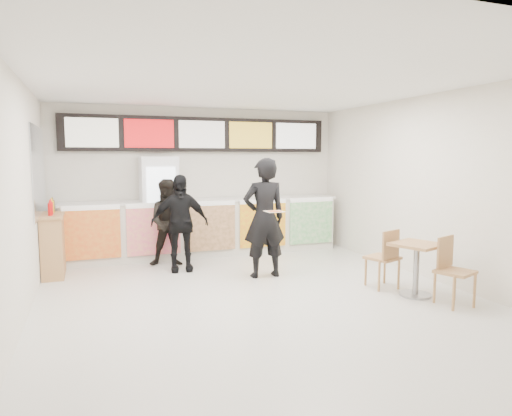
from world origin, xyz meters
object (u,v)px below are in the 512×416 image
drinks_fridge (159,208)px  customer_main (264,218)px  condiment_ledge (53,244)px  customer_mid (180,223)px  cafe_table (417,259)px  service_counter (206,227)px  customer_left (170,223)px

drinks_fridge → customer_main: size_ratio=1.01×
condiment_ledge → customer_mid: bearing=-11.2°
cafe_table → customer_main: bearing=113.1°
customer_main → customer_mid: customer_main is taller
customer_main → cafe_table: bearing=135.2°
service_counter → drinks_fridge: 1.03m
drinks_fridge → customer_main: (1.42, -2.03, -0.01)m
customer_main → service_counter: bearing=-75.0°
customer_left → cafe_table: size_ratio=0.99×
customer_mid → cafe_table: customer_mid is taller
customer_left → cafe_table: customer_left is taller
customer_left → condiment_ledge: customer_left is taller
condiment_ledge → drinks_fridge: bearing=21.7°
drinks_fridge → customer_left: (0.09, -0.70, -0.21)m
service_counter → cafe_table: size_ratio=3.44×
service_counter → customer_main: 2.12m
customer_left → service_counter: bearing=50.2°
drinks_fridge → condiment_ledge: size_ratio=1.60×
drinks_fridge → customer_main: drinks_fridge is taller
customer_left → drinks_fridge: bearing=108.3°
drinks_fridge → cafe_table: drinks_fridge is taller
service_counter → customer_main: size_ratio=2.81×
drinks_fridge → customer_mid: bearing=-81.1°
condiment_ledge → customer_left: bearing=1.4°
service_counter → customer_mid: 1.40m
service_counter → condiment_ledge: 2.91m
customer_main → customer_mid: size_ratio=1.17×
drinks_fridge → condiment_ledge: (-1.89, -0.75, -0.47)m
customer_main → cafe_table: size_ratio=1.23×
customer_main → customer_mid: (-1.24, 0.88, -0.14)m
customer_main → customer_mid: bearing=-33.8°
drinks_fridge → service_counter: bearing=-1.0°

